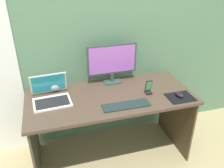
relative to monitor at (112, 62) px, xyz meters
The scene contains 10 objects.
ground_plane 1.00m from the monitor, 109.84° to the right, with size 8.00×8.00×0.00m, color tan.
wall_back 0.35m from the monitor, 121.29° to the left, with size 6.00×0.04×2.50m, color #587E5E.
desk 0.46m from the monitor, 109.84° to the right, with size 1.56×0.71×0.73m.
monitor is the anchor object (origin of this frame).
laptop 0.69m from the monitor, 162.18° to the right, with size 0.35×0.33×0.23m.
fishbowl 0.61m from the monitor, behind, with size 0.16×0.16×0.16m, color silver.
keyboard_external 0.53m from the monitor, 91.24° to the right, with size 0.43×0.13×0.01m, color #1B292A.
mousepad 0.74m from the monitor, 42.85° to the right, with size 0.25×0.20×0.00m, color black.
mouse 0.73m from the monitor, 41.81° to the right, with size 0.06×0.10×0.04m, color black.
phone_in_dock 0.46m from the monitor, 51.32° to the right, with size 0.06×0.06×0.14m.
Camera 1 is at (-0.52, -1.85, 1.87)m, focal length 37.91 mm.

